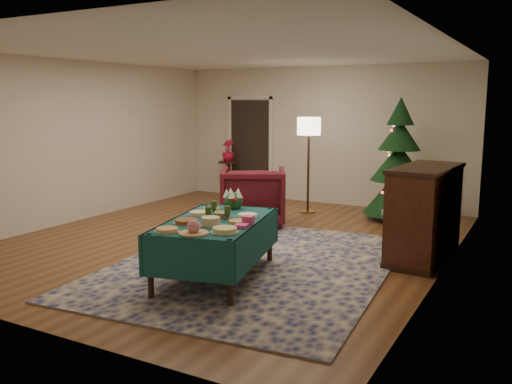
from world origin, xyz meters
The scene contains 26 objects.
room_shell centered at (0.00, 0.00, 1.35)m, with size 7.00×7.00×7.00m.
doorway centered at (-1.60, 3.48, 1.10)m, with size 1.08×0.04×2.16m.
rug centered at (0.90, -0.89, 0.01)m, with size 3.20×4.20×0.02m, color #151D52.
buffet_table centered at (0.76, -1.52, 0.55)m, with size 1.41×1.96×0.69m.
platter_0 centered at (0.62, -2.24, 0.71)m, with size 0.26×0.26×0.04m.
platter_1 centered at (0.92, -2.18, 0.75)m, with size 0.31×0.31×0.15m.
platter_2 centered at (1.17, -1.98, 0.72)m, with size 0.29×0.29×0.06m.
platter_3 centered at (0.57, -1.82, 0.71)m, with size 0.29×0.29×0.05m.
platter_4 centered at (0.86, -1.77, 0.73)m, with size 0.24×0.24×0.09m.
platter_5 centered at (1.07, -1.55, 0.71)m, with size 0.25×0.25×0.04m.
platter_6 centered at (0.44, -1.40, 0.71)m, with size 0.25×0.25×0.05m.
platter_7 centered at (0.75, -1.38, 0.72)m, with size 0.23×0.23×0.07m.
platter_8 centered at (0.99, -1.20, 0.71)m, with size 0.26×0.26×0.04m.
platter_9 centered at (0.42, -1.11, 0.71)m, with size 0.22×0.22×0.04m.
goblet_0 centered at (0.57, -1.27, 0.78)m, with size 0.07×0.07×0.16m.
goblet_1 centered at (0.87, -1.45, 0.78)m, with size 0.07×0.07×0.16m.
goblet_2 centered at (0.70, -1.59, 0.78)m, with size 0.07×0.07×0.16m.
napkin_stack centered at (1.20, -1.70, 0.71)m, with size 0.14×0.14×0.04m, color #D93C8E.
gift_box centered at (1.18, -1.53, 0.74)m, with size 0.11×0.11×0.09m, color #DF3E7C.
centerpiece centered at (0.58, -0.85, 0.81)m, with size 0.25×0.25×0.29m.
armchair centered at (-0.21, 1.11, 0.52)m, with size 1.02×0.95×1.05m, color #490F16.
floor_lamp centered at (0.19, 2.45, 1.48)m, with size 0.42×0.42×1.74m.
side_table centered at (-1.98, 3.20, 0.37)m, with size 0.42×0.42×0.76m.
potted_plant centered at (-1.98, 3.20, 0.89)m, with size 0.26×0.46×0.26m, color red.
christmas_tree centered at (1.77, 2.66, 0.94)m, with size 1.19×1.19×2.10m.
piano centered at (2.68, 0.38, 0.60)m, with size 0.77×1.46×1.22m.
Camera 1 is at (4.04, -6.57, 2.03)m, focal length 38.00 mm.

